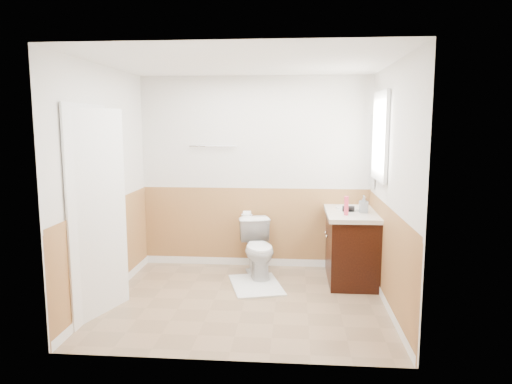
# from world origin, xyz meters

# --- Properties ---
(floor) EXTENTS (3.00, 3.00, 0.00)m
(floor) POSITION_xyz_m (0.00, 0.00, 0.00)
(floor) COLOR #8C7051
(floor) RESTS_ON ground
(ceiling) EXTENTS (3.00, 3.00, 0.00)m
(ceiling) POSITION_xyz_m (0.00, 0.00, 2.50)
(ceiling) COLOR white
(ceiling) RESTS_ON floor
(wall_back) EXTENTS (3.00, 0.00, 3.00)m
(wall_back) POSITION_xyz_m (0.00, 1.30, 1.25)
(wall_back) COLOR silver
(wall_back) RESTS_ON floor
(wall_front) EXTENTS (3.00, 0.00, 3.00)m
(wall_front) POSITION_xyz_m (0.00, -1.30, 1.25)
(wall_front) COLOR silver
(wall_front) RESTS_ON floor
(wall_left) EXTENTS (0.00, 3.00, 3.00)m
(wall_left) POSITION_xyz_m (-1.50, 0.00, 1.25)
(wall_left) COLOR silver
(wall_left) RESTS_ON floor
(wall_right) EXTENTS (0.00, 3.00, 3.00)m
(wall_right) POSITION_xyz_m (1.50, 0.00, 1.25)
(wall_right) COLOR silver
(wall_right) RESTS_ON floor
(wainscot_back) EXTENTS (3.00, 0.00, 3.00)m
(wainscot_back) POSITION_xyz_m (0.00, 1.29, 0.50)
(wainscot_back) COLOR #A27140
(wainscot_back) RESTS_ON floor
(wainscot_front) EXTENTS (3.00, 0.00, 3.00)m
(wainscot_front) POSITION_xyz_m (0.00, -1.29, 0.50)
(wainscot_front) COLOR #A27140
(wainscot_front) RESTS_ON floor
(wainscot_left) EXTENTS (0.00, 2.60, 2.60)m
(wainscot_left) POSITION_xyz_m (-1.49, 0.00, 0.50)
(wainscot_left) COLOR #A27140
(wainscot_left) RESTS_ON floor
(wainscot_right) EXTENTS (0.00, 2.60, 2.60)m
(wainscot_right) POSITION_xyz_m (1.49, 0.00, 0.50)
(wainscot_right) COLOR #A27140
(wainscot_right) RESTS_ON floor
(toilet) EXTENTS (0.56, 0.77, 0.70)m
(toilet) POSITION_xyz_m (0.08, 0.84, 0.35)
(toilet) COLOR white
(toilet) RESTS_ON floor
(bath_mat) EXTENTS (0.74, 0.92, 0.02)m
(bath_mat) POSITION_xyz_m (0.08, 0.47, 0.01)
(bath_mat) COLOR white
(bath_mat) RESTS_ON floor
(vanity_cabinet) EXTENTS (0.55, 1.10, 0.80)m
(vanity_cabinet) POSITION_xyz_m (1.21, 0.85, 0.40)
(vanity_cabinet) COLOR black
(vanity_cabinet) RESTS_ON floor
(vanity_knob_left) EXTENTS (0.03, 0.03, 0.03)m
(vanity_knob_left) POSITION_xyz_m (0.91, 0.75, 0.55)
(vanity_knob_left) COLOR silver
(vanity_knob_left) RESTS_ON vanity_cabinet
(vanity_knob_right) EXTENTS (0.03, 0.03, 0.03)m
(vanity_knob_right) POSITION_xyz_m (0.91, 0.95, 0.55)
(vanity_knob_right) COLOR silver
(vanity_knob_right) RESTS_ON vanity_cabinet
(countertop) EXTENTS (0.60, 1.15, 0.05)m
(countertop) POSITION_xyz_m (1.20, 0.85, 0.83)
(countertop) COLOR white
(countertop) RESTS_ON vanity_cabinet
(sink_basin) EXTENTS (0.36, 0.36, 0.02)m
(sink_basin) POSITION_xyz_m (1.21, 1.00, 0.86)
(sink_basin) COLOR white
(sink_basin) RESTS_ON countertop
(faucet) EXTENTS (0.02, 0.02, 0.14)m
(faucet) POSITION_xyz_m (1.39, 1.00, 0.92)
(faucet) COLOR silver
(faucet) RESTS_ON countertop
(lotion_bottle) EXTENTS (0.05, 0.05, 0.22)m
(lotion_bottle) POSITION_xyz_m (1.11, 0.54, 0.96)
(lotion_bottle) COLOR #E43B59
(lotion_bottle) RESTS_ON countertop
(soap_dispenser) EXTENTS (0.10, 0.10, 0.20)m
(soap_dispenser) POSITION_xyz_m (1.33, 0.72, 0.95)
(soap_dispenser) COLOR gray
(soap_dispenser) RESTS_ON countertop
(hair_dryer_body) EXTENTS (0.14, 0.07, 0.07)m
(hair_dryer_body) POSITION_xyz_m (1.16, 0.77, 0.89)
(hair_dryer_body) COLOR black
(hair_dryer_body) RESTS_ON countertop
(hair_dryer_handle) EXTENTS (0.03, 0.03, 0.07)m
(hair_dryer_handle) POSITION_xyz_m (1.13, 0.71, 0.86)
(hair_dryer_handle) COLOR black
(hair_dryer_handle) RESTS_ON countertop
(mirror_panel) EXTENTS (0.02, 0.35, 0.90)m
(mirror_panel) POSITION_xyz_m (1.48, 1.10, 1.55)
(mirror_panel) COLOR silver
(mirror_panel) RESTS_ON wall_right
(window_frame) EXTENTS (0.04, 0.80, 1.00)m
(window_frame) POSITION_xyz_m (1.47, 0.59, 1.75)
(window_frame) COLOR white
(window_frame) RESTS_ON wall_right
(window_glass) EXTENTS (0.01, 0.70, 0.90)m
(window_glass) POSITION_xyz_m (1.49, 0.59, 1.75)
(window_glass) COLOR white
(window_glass) RESTS_ON wall_right
(door) EXTENTS (0.29, 0.78, 2.04)m
(door) POSITION_xyz_m (-1.40, -0.45, 1.02)
(door) COLOR white
(door) RESTS_ON wall_left
(door_frame) EXTENTS (0.02, 0.92, 2.10)m
(door_frame) POSITION_xyz_m (-1.48, -0.45, 1.03)
(door_frame) COLOR white
(door_frame) RESTS_ON wall_left
(door_knob) EXTENTS (0.06, 0.06, 0.06)m
(door_knob) POSITION_xyz_m (-1.34, -0.12, 0.95)
(door_knob) COLOR silver
(door_knob) RESTS_ON door
(towel_bar) EXTENTS (0.62, 0.02, 0.02)m
(towel_bar) POSITION_xyz_m (-0.55, 1.25, 1.60)
(towel_bar) COLOR silver
(towel_bar) RESTS_ON wall_back
(tp_holder_bar) EXTENTS (0.14, 0.02, 0.02)m
(tp_holder_bar) POSITION_xyz_m (-0.10, 1.23, 0.70)
(tp_holder_bar) COLOR silver
(tp_holder_bar) RESTS_ON wall_back
(tp_roll) EXTENTS (0.10, 0.11, 0.11)m
(tp_roll) POSITION_xyz_m (-0.10, 1.23, 0.70)
(tp_roll) COLOR white
(tp_roll) RESTS_ON tp_holder_bar
(tp_sheet) EXTENTS (0.10, 0.01, 0.16)m
(tp_sheet) POSITION_xyz_m (-0.10, 1.23, 0.59)
(tp_sheet) COLOR white
(tp_sheet) RESTS_ON tp_roll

